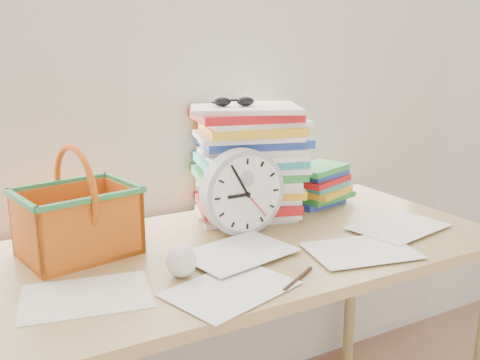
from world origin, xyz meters
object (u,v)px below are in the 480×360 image
clock (243,192)px  basket (76,202)px  book_stack (318,184)px  desk (249,268)px  paper_stack (248,161)px

clock → basket: basket is taller
book_stack → basket: basket is taller
desk → clock: 0.22m
paper_stack → clock: bearing=-125.3°
book_stack → basket: bearing=-175.1°
clock → basket: 0.46m
desk → basket: (-0.43, 0.15, 0.22)m
desk → paper_stack: bearing=60.4°
desk → clock: size_ratio=5.61×
paper_stack → basket: bearing=-171.8°
basket → paper_stack: bearing=-2.6°
desk → paper_stack: size_ratio=3.98×
basket → desk: bearing=-29.6°
clock → basket: bearing=171.3°
desk → basket: 0.50m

